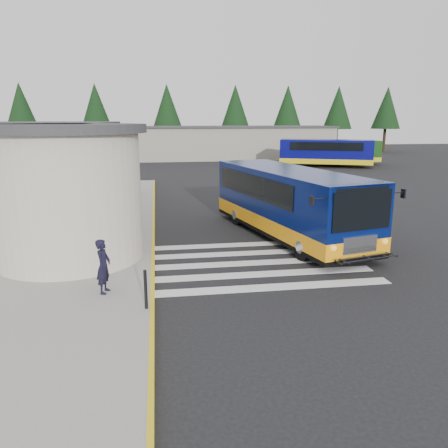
{
  "coord_description": "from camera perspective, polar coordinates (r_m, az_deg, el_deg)",
  "views": [
    {
      "loc": [
        -3.79,
        -15.59,
        5.12
      ],
      "look_at": [
        -1.47,
        -0.5,
        1.43
      ],
      "focal_mm": 35.0,
      "sensor_mm": 36.0,
      "label": 1
    }
  ],
  "objects": [
    {
      "name": "ground",
      "position": [
        16.84,
        4.69,
        -4.17
      ],
      "size": [
        140.0,
        140.0,
        0.0
      ],
      "primitive_type": "plane",
      "color": "black",
      "rests_on": "ground"
    },
    {
      "name": "pedestrian_b",
      "position": [
        14.88,
        -20.51,
        -3.25
      ],
      "size": [
        1.06,
        1.09,
        1.77
      ],
      "primitive_type": "imported",
      "rotation": [
        0.0,
        0.0,
        -0.91
      ],
      "color": "black",
      "rests_on": "sidewalk"
    },
    {
      "name": "pedestrian_a",
      "position": [
        13.19,
        -15.47,
        -5.33
      ],
      "size": [
        0.51,
        0.66,
        1.62
      ],
      "primitive_type": "imported",
      "rotation": [
        0.0,
        0.0,
        1.35
      ],
      "color": "black",
      "rests_on": "sidewalk"
    },
    {
      "name": "tree_line",
      "position": [
        66.38,
        -0.02,
        15.0
      ],
      "size": [
        58.4,
        4.4,
        10.0
      ],
      "color": "black",
      "rests_on": "ground"
    },
    {
      "name": "transit_bus",
      "position": [
        19.45,
        8.43,
        2.48
      ],
      "size": [
        5.41,
        10.88,
        2.98
      ],
      "rotation": [
        0.0,
        0.0,
        0.23
      ],
      "color": "#071452",
      "rests_on": "ground"
    },
    {
      "name": "sidewalk",
      "position": [
        20.89,
        -22.91,
        -1.49
      ],
      "size": [
        10.0,
        34.0,
        0.15
      ],
      "primitive_type": "cube",
      "color": "gray",
      "rests_on": "ground"
    },
    {
      "name": "bollard",
      "position": [
        11.94,
        -10.2,
        -8.41
      ],
      "size": [
        0.09,
        0.09,
        1.09
      ],
      "primitive_type": "cylinder",
      "color": "black",
      "rests_on": "sidewalk"
    },
    {
      "name": "depot_building",
      "position": [
        58.5,
        0.91,
        10.62
      ],
      "size": [
        26.4,
        8.4,
        4.2
      ],
      "color": "gray",
      "rests_on": "ground"
    },
    {
      "name": "curb_strip",
      "position": [
        20.23,
        -9.21,
        -1.03
      ],
      "size": [
        0.12,
        34.0,
        0.16
      ],
      "primitive_type": "cube",
      "color": "yellow",
      "rests_on": "ground"
    },
    {
      "name": "station_building",
      "position": [
        23.72,
        -26.15,
        6.02
      ],
      "size": [
        12.7,
        18.7,
        4.8
      ],
      "color": "#BFB2A1",
      "rests_on": "ground"
    },
    {
      "name": "far_bus_b",
      "position": [
        52.13,
        14.86,
        9.16
      ],
      "size": [
        9.06,
        2.71,
        2.33
      ],
      "rotation": [
        0.0,
        0.0,
        1.55
      ],
      "color": "#154111",
      "rests_on": "ground"
    },
    {
      "name": "far_bus_a",
      "position": [
        49.36,
        13.17,
        9.19
      ],
      "size": [
        10.09,
        6.28,
        2.52
      ],
      "rotation": [
        0.0,
        0.0,
        1.18
      ],
      "color": "#08095E",
      "rests_on": "ground"
    },
    {
      "name": "crosswalk",
      "position": [
        15.99,
        3.6,
        -5.1
      ],
      "size": [
        8.0,
        5.35,
        0.01
      ],
      "color": "silver",
      "rests_on": "ground"
    }
  ]
}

